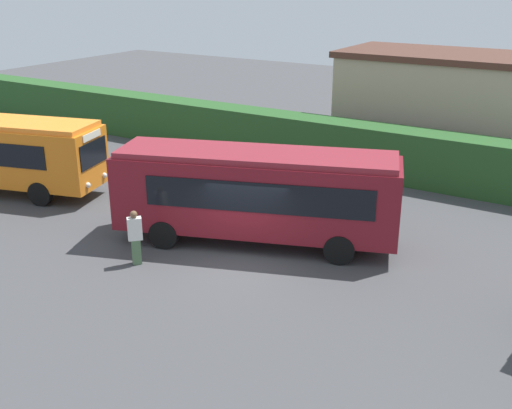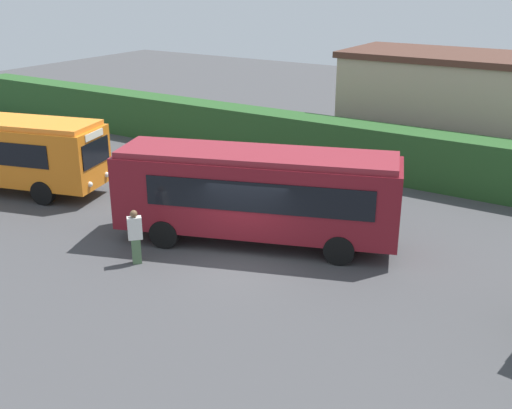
{
  "view_description": "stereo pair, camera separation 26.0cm",
  "coord_description": "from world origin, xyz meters",
  "px_view_note": "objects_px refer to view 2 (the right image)",
  "views": [
    {
      "loc": [
        9.97,
        -15.13,
        8.86
      ],
      "look_at": [
        0.13,
        0.78,
        1.79
      ],
      "focal_mm": 43.47,
      "sensor_mm": 36.0,
      "label": 1
    },
    {
      "loc": [
        10.19,
        -14.99,
        8.86
      ],
      "look_at": [
        0.13,
        0.78,
        1.79
      ],
      "focal_mm": 43.47,
      "sensor_mm": 36.0,
      "label": 2
    }
  ],
  "objects_px": {
    "person_center": "(87,163)",
    "bus_maroon": "(256,191)",
    "person_left": "(54,157)",
    "person_right": "(135,235)"
  },
  "relations": [
    {
      "from": "person_center",
      "to": "bus_maroon",
      "type": "bearing_deg",
      "value": -121.65
    },
    {
      "from": "person_left",
      "to": "person_center",
      "type": "xyz_separation_m",
      "value": [
        1.89,
        0.24,
        -0.07
      ]
    },
    {
      "from": "bus_maroon",
      "to": "person_center",
      "type": "distance_m",
      "value": 9.91
    },
    {
      "from": "person_center",
      "to": "person_right",
      "type": "height_order",
      "value": "person_right"
    },
    {
      "from": "person_center",
      "to": "person_right",
      "type": "xyz_separation_m",
      "value": [
        7.39,
        -4.89,
        0.05
      ]
    },
    {
      "from": "person_center",
      "to": "person_left",
      "type": "bearing_deg",
      "value": 74.0
    },
    {
      "from": "bus_maroon",
      "to": "person_center",
      "type": "height_order",
      "value": "bus_maroon"
    },
    {
      "from": "person_center",
      "to": "person_right",
      "type": "distance_m",
      "value": 8.86
    },
    {
      "from": "person_left",
      "to": "person_center",
      "type": "distance_m",
      "value": 1.91
    },
    {
      "from": "person_left",
      "to": "bus_maroon",
      "type": "bearing_deg",
      "value": -104.69
    }
  ]
}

